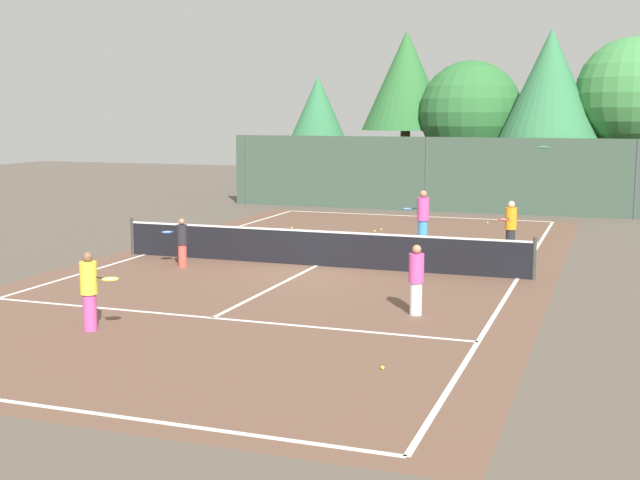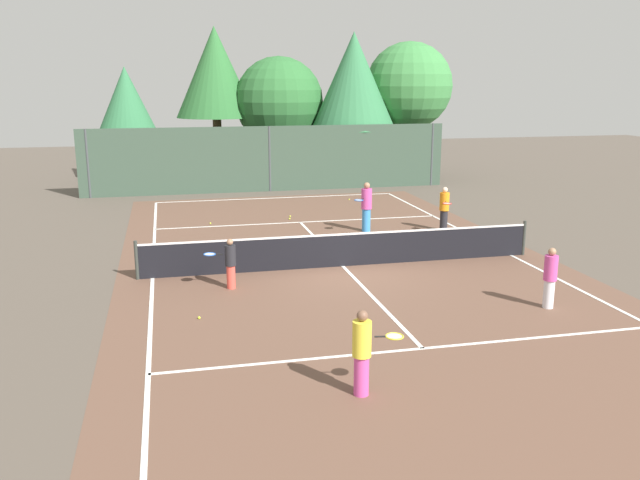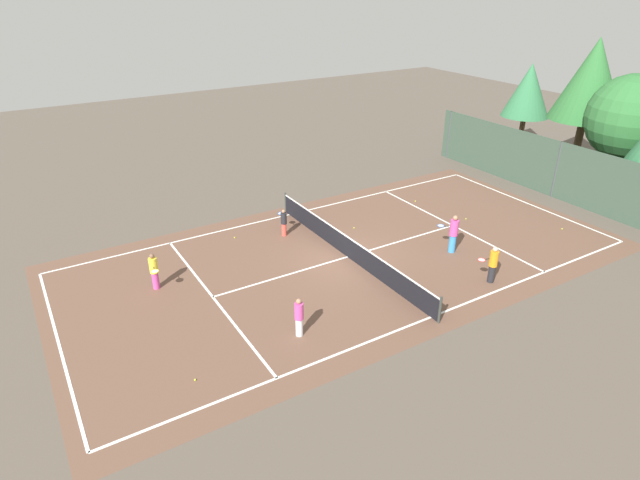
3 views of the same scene
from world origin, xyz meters
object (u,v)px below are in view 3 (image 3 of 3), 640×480
(player_0, at_px, (493,264))
(tennis_ball_3, at_px, (466,219))
(tennis_ball_0, at_px, (458,220))
(tennis_ball_4, at_px, (354,228))
(tennis_ball_1, at_px, (415,201))
(tennis_ball_6, at_px, (562,229))
(player_4, at_px, (154,271))
(tennis_ball_2, at_px, (343,239))
(tennis_ball_7, at_px, (235,238))
(tennis_ball_5, at_px, (195,380))
(player_1, at_px, (299,317))
(player_3, at_px, (284,222))
(player_2, at_px, (453,233))

(player_0, distance_m, tennis_ball_3, 6.30)
(player_0, height_order, tennis_ball_0, player_0)
(tennis_ball_3, height_order, tennis_ball_4, same)
(tennis_ball_0, xyz_separation_m, tennis_ball_4, (-2.01, -5.08, 0.00))
(tennis_ball_1, distance_m, tennis_ball_6, 7.63)
(player_4, relative_size, tennis_ball_3, 23.77)
(tennis_ball_2, bearing_deg, tennis_ball_7, -123.09)
(tennis_ball_2, bearing_deg, player_0, 25.40)
(tennis_ball_3, height_order, tennis_ball_5, same)
(player_1, xyz_separation_m, tennis_ball_7, (-8.32, 1.10, -0.74))
(player_1, relative_size, player_3, 1.11)
(player_1, relative_size, tennis_ball_1, 22.76)
(player_2, xyz_separation_m, player_4, (-3.83, -12.41, -0.12))
(tennis_ball_4, height_order, tennis_ball_7, same)
(tennis_ball_4, bearing_deg, tennis_ball_7, -110.66)
(player_4, bearing_deg, tennis_ball_4, 92.93)
(player_0, bearing_deg, tennis_ball_2, -154.60)
(tennis_ball_7, bearing_deg, player_1, -7.57)
(player_3, relative_size, tennis_ball_7, 20.52)
(tennis_ball_0, xyz_separation_m, tennis_ball_1, (-3.12, -0.16, 0.00))
(tennis_ball_7, bearing_deg, player_4, -60.00)
(tennis_ball_4, distance_m, tennis_ball_5, 12.45)
(tennis_ball_2, relative_size, tennis_ball_5, 1.00)
(tennis_ball_3, bearing_deg, tennis_ball_2, -101.45)
(player_1, height_order, player_3, player_1)
(tennis_ball_0, xyz_separation_m, tennis_ball_5, (4.58, -15.65, 0.00))
(player_3, bearing_deg, tennis_ball_7, -113.19)
(player_3, distance_m, tennis_ball_2, 2.95)
(player_0, height_order, player_2, player_2)
(tennis_ball_2, bearing_deg, tennis_ball_3, 78.55)
(tennis_ball_6, bearing_deg, tennis_ball_3, -136.43)
(player_4, xyz_separation_m, tennis_ball_2, (0.24, 8.85, -0.78))
(player_4, relative_size, tennis_ball_1, 23.77)
(tennis_ball_0, relative_size, tennis_ball_6, 1.00)
(tennis_ball_1, bearing_deg, tennis_ball_7, -95.34)
(tennis_ball_2, bearing_deg, player_2, 44.72)
(player_4, xyz_separation_m, tennis_ball_7, (-2.60, 4.50, -0.78))
(player_2, bearing_deg, player_3, -133.84)
(player_3, distance_m, tennis_ball_7, 2.48)
(player_2, height_order, tennis_ball_1, player_2)
(player_1, bearing_deg, tennis_ball_2, 135.15)
(player_4, distance_m, tennis_ball_6, 19.45)
(tennis_ball_0, distance_m, tennis_ball_2, 6.38)
(tennis_ball_2, relative_size, tennis_ball_6, 1.00)
(player_0, height_order, tennis_ball_5, player_0)
(tennis_ball_2, distance_m, tennis_ball_6, 11.01)
(player_1, relative_size, tennis_ball_3, 22.76)
(tennis_ball_3, bearing_deg, tennis_ball_7, -110.74)
(tennis_ball_3, height_order, tennis_ball_7, same)
(tennis_ball_3, distance_m, tennis_ball_7, 11.86)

